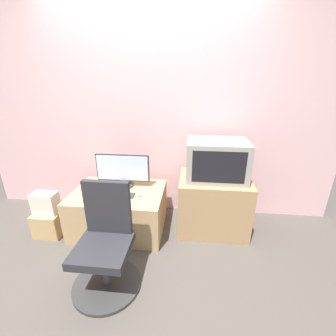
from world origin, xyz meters
TOP-DOWN VIEW (x-y plane):
  - ground_plane at (0.00, 0.00)m, footprint 12.00×12.00m
  - wall_back at (0.00, 1.32)m, footprint 4.40×0.05m
  - desk at (-0.32, 0.81)m, footprint 1.01×0.73m
  - side_stand at (0.75, 0.94)m, footprint 0.77×0.59m
  - main_monitor at (-0.29, 0.95)m, footprint 0.62×0.23m
  - keyboard at (-0.26, 0.71)m, footprint 0.30×0.11m
  - mouse at (-0.05, 0.73)m, footprint 0.06×0.04m
  - crt_tv at (0.75, 0.94)m, footprint 0.63×0.46m
  - office_chair at (-0.19, 0.05)m, footprint 0.57×0.57m
  - cardboard_box_lower at (-1.07, 0.62)m, footprint 0.29×0.26m
  - cardboard_box_upper at (-1.07, 0.62)m, footprint 0.26×0.15m

SIDE VIEW (x-z plane):
  - ground_plane at x=0.00m, z-range 0.00..0.00m
  - cardboard_box_lower at x=-1.07m, z-range 0.00..0.27m
  - desk at x=-0.32m, z-range 0.00..0.48m
  - side_stand at x=0.75m, z-range 0.00..0.64m
  - office_chair at x=-0.19m, z-range -0.10..0.79m
  - cardboard_box_upper at x=-1.07m, z-range 0.27..0.51m
  - keyboard at x=-0.26m, z-range 0.48..0.49m
  - mouse at x=-0.05m, z-range 0.48..0.51m
  - main_monitor at x=-0.29m, z-range 0.48..0.86m
  - crt_tv at x=0.75m, z-range 0.64..1.05m
  - wall_back at x=0.00m, z-range 0.00..2.60m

